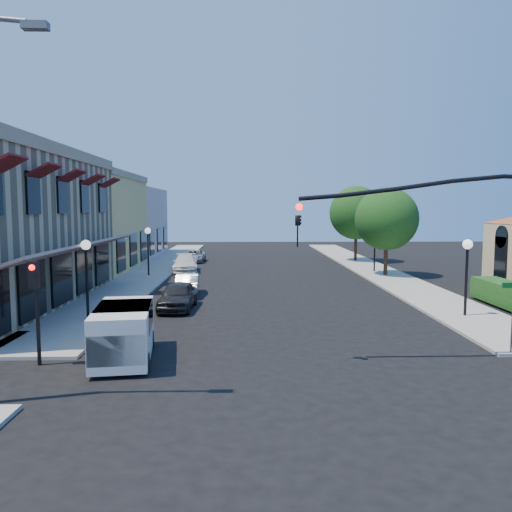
{
  "coord_description": "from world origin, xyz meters",
  "views": [
    {
      "loc": [
        -1.46,
        -14.05,
        4.95
      ],
      "look_at": [
        -0.94,
        10.55,
        2.6
      ],
      "focal_mm": 35.0,
      "sensor_mm": 36.0,
      "label": 1
    }
  ],
  "objects_px": {
    "lamppost_left_near": "(86,259)",
    "parked_car_c": "(185,263)",
    "lamppost_right_far": "(375,237)",
    "parked_car_b": "(187,285)",
    "secondary_signal": "(35,293)",
    "parked_car_a": "(178,296)",
    "signal_mast_arm": "(477,236)",
    "white_van": "(124,330)",
    "street_tree_b": "(356,213)",
    "lamppost_right_near": "(467,258)",
    "street_tree_a": "(387,219)",
    "parked_car_d": "(194,256)",
    "lamppost_left_far": "(148,239)"
  },
  "relations": [
    {
      "from": "lamppost_right_far",
      "to": "parked_car_a",
      "type": "xyz_separation_m",
      "value": [
        -13.3,
        -13.78,
        -2.06
      ]
    },
    {
      "from": "lamppost_left_far",
      "to": "parked_car_b",
      "type": "xyz_separation_m",
      "value": [
        3.7,
        -7.76,
        -2.14
      ]
    },
    {
      "from": "street_tree_a",
      "to": "lamppost_right_near",
      "type": "bearing_deg",
      "value": -91.23
    },
    {
      "from": "parked_car_b",
      "to": "street_tree_a",
      "type": "bearing_deg",
      "value": 26.86
    },
    {
      "from": "white_van",
      "to": "parked_car_d",
      "type": "distance_m",
      "value": 30.06
    },
    {
      "from": "lamppost_left_near",
      "to": "lamppost_right_far",
      "type": "bearing_deg",
      "value": 43.26
    },
    {
      "from": "lamppost_left_near",
      "to": "parked_car_b",
      "type": "relative_size",
      "value": 0.98
    },
    {
      "from": "lamppost_left_near",
      "to": "lamppost_right_far",
      "type": "xyz_separation_m",
      "value": [
        17.0,
        16.0,
        0.0
      ]
    },
    {
      "from": "lamppost_left_near",
      "to": "street_tree_a",
      "type": "bearing_deg",
      "value": 38.98
    },
    {
      "from": "parked_car_c",
      "to": "secondary_signal",
      "type": "bearing_deg",
      "value": -100.05
    },
    {
      "from": "signal_mast_arm",
      "to": "lamppost_left_far",
      "type": "height_order",
      "value": "signal_mast_arm"
    },
    {
      "from": "street_tree_a",
      "to": "lamppost_left_far",
      "type": "distance_m",
      "value": 17.36
    },
    {
      "from": "parked_car_a",
      "to": "lamppost_left_near",
      "type": "bearing_deg",
      "value": -146.69
    },
    {
      "from": "white_van",
      "to": "secondary_signal",
      "type": "bearing_deg",
      "value": -167.88
    },
    {
      "from": "lamppost_left_far",
      "to": "parked_car_c",
      "type": "bearing_deg",
      "value": 52.52
    },
    {
      "from": "signal_mast_arm",
      "to": "parked_car_d",
      "type": "distance_m",
      "value": 32.99
    },
    {
      "from": "street_tree_b",
      "to": "parked_car_d",
      "type": "bearing_deg",
      "value": 180.0
    },
    {
      "from": "secondary_signal",
      "to": "parked_car_d",
      "type": "bearing_deg",
      "value": 86.63
    },
    {
      "from": "parked_car_a",
      "to": "parked_car_d",
      "type": "distance_m",
      "value": 21.82
    },
    {
      "from": "lamppost_left_near",
      "to": "parked_car_c",
      "type": "bearing_deg",
      "value": 82.3
    },
    {
      "from": "lamppost_left_near",
      "to": "white_van",
      "type": "xyz_separation_m",
      "value": [
        3.06,
        -6.04,
        -1.71
      ]
    },
    {
      "from": "street_tree_a",
      "to": "white_van",
      "type": "bearing_deg",
      "value": -125.39
    },
    {
      "from": "secondary_signal",
      "to": "parked_car_a",
      "type": "distance_m",
      "value": 9.52
    },
    {
      "from": "secondary_signal",
      "to": "parked_car_a",
      "type": "bearing_deg",
      "value": 70.05
    },
    {
      "from": "secondary_signal",
      "to": "lamppost_right_far",
      "type": "bearing_deg",
      "value": 53.86
    },
    {
      "from": "street_tree_b",
      "to": "parked_car_c",
      "type": "distance_m",
      "value": 17.0
    },
    {
      "from": "signal_mast_arm",
      "to": "white_van",
      "type": "bearing_deg",
      "value": 177.66
    },
    {
      "from": "parked_car_b",
      "to": "lamppost_right_far",
      "type": "bearing_deg",
      "value": 33.43
    },
    {
      "from": "signal_mast_arm",
      "to": "lamppost_right_far",
      "type": "bearing_deg",
      "value": 83.3
    },
    {
      "from": "street_tree_b",
      "to": "lamppost_right_near",
      "type": "bearing_deg",
      "value": -90.72
    },
    {
      "from": "lamppost_left_far",
      "to": "lamppost_right_far",
      "type": "distance_m",
      "value": 17.12
    },
    {
      "from": "street_tree_a",
      "to": "secondary_signal",
      "type": "bearing_deg",
      "value": -129.21
    },
    {
      "from": "signal_mast_arm",
      "to": "secondary_signal",
      "type": "bearing_deg",
      "value": -179.63
    },
    {
      "from": "street_tree_b",
      "to": "lamppost_right_near",
      "type": "relative_size",
      "value": 1.97
    },
    {
      "from": "street_tree_b",
      "to": "parked_car_c",
      "type": "relative_size",
      "value": 1.55
    },
    {
      "from": "street_tree_a",
      "to": "signal_mast_arm",
      "type": "distance_m",
      "value": 20.71
    },
    {
      "from": "street_tree_a",
      "to": "lamppost_left_near",
      "type": "bearing_deg",
      "value": -141.02
    },
    {
      "from": "lamppost_left_near",
      "to": "parked_car_b",
      "type": "xyz_separation_m",
      "value": [
        3.7,
        6.24,
        -2.14
      ]
    },
    {
      "from": "lamppost_left_near",
      "to": "parked_car_b",
      "type": "height_order",
      "value": "lamppost_left_near"
    },
    {
      "from": "secondary_signal",
      "to": "signal_mast_arm",
      "type": "bearing_deg",
      "value": 0.37
    },
    {
      "from": "white_van",
      "to": "parked_car_c",
      "type": "relative_size",
      "value": 0.92
    },
    {
      "from": "street_tree_a",
      "to": "parked_car_a",
      "type": "relative_size",
      "value": 1.64
    },
    {
      "from": "signal_mast_arm",
      "to": "parked_car_d",
      "type": "relative_size",
      "value": 2.04
    },
    {
      "from": "lamppost_right_far",
      "to": "lamppost_left_near",
      "type": "bearing_deg",
      "value": -136.74
    },
    {
      "from": "street_tree_a",
      "to": "street_tree_b",
      "type": "height_order",
      "value": "street_tree_b"
    },
    {
      "from": "parked_car_d",
      "to": "white_van",
      "type": "bearing_deg",
      "value": -86.96
    },
    {
      "from": "lamppost_left_far",
      "to": "white_van",
      "type": "distance_m",
      "value": 20.35
    },
    {
      "from": "street_tree_a",
      "to": "lamppost_right_near",
      "type": "xyz_separation_m",
      "value": [
        -0.3,
        -14.0,
        -1.46
      ]
    },
    {
      "from": "street_tree_a",
      "to": "signal_mast_arm",
      "type": "bearing_deg",
      "value": -98.17
    },
    {
      "from": "lamppost_left_near",
      "to": "lamppost_right_near",
      "type": "distance_m",
      "value": 17.0
    }
  ]
}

